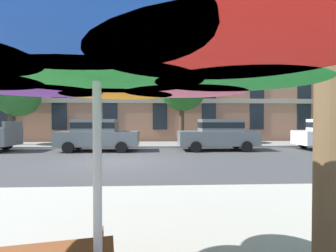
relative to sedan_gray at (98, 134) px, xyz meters
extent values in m
plane|color=#424244|center=(1.68, -3.70, -0.95)|extent=(120.00, 120.00, 0.00)
cube|color=gray|center=(1.68, 3.10, -0.89)|extent=(56.00, 3.60, 0.12)
cube|color=#A87056|center=(1.68, 11.30, 8.65)|extent=(37.70, 12.00, 19.20)
cube|color=#9E937F|center=(1.68, 5.26, 2.25)|extent=(36.95, 0.08, 0.36)
cube|color=#9E937F|center=(1.68, 5.26, 5.45)|extent=(36.95, 0.08, 0.36)
cube|color=#9E937F|center=(1.68, 5.26, 8.65)|extent=(36.95, 0.08, 0.36)
cube|color=black|center=(-7.75, 5.27, 9.05)|extent=(1.10, 0.06, 18.00)
cube|color=black|center=(-3.98, 5.27, 9.05)|extent=(1.10, 0.06, 18.00)
cube|color=black|center=(-0.21, 5.27, 9.05)|extent=(1.10, 0.06, 18.00)
cube|color=black|center=(3.56, 5.27, 9.05)|extent=(1.10, 0.06, 18.00)
cube|color=black|center=(7.33, 5.27, 9.05)|extent=(1.10, 0.06, 18.00)
cube|color=black|center=(11.10, 5.27, 9.05)|extent=(1.10, 0.06, 18.00)
cube|color=black|center=(14.87, 5.27, 9.05)|extent=(1.10, 0.06, 18.00)
cube|color=slate|center=(-4.56, 0.00, 0.53)|extent=(0.16, 1.75, 0.36)
cylinder|color=black|center=(-5.45, 0.95, -0.61)|extent=(0.68, 0.22, 0.68)
cube|color=slate|center=(0.05, 0.00, -0.25)|extent=(4.40, 1.76, 0.80)
cube|color=slate|center=(-0.10, 0.00, 0.49)|extent=(2.30, 1.55, 0.68)
cube|color=black|center=(-0.10, 0.00, 0.49)|extent=(2.32, 1.57, 0.32)
cylinder|color=black|center=(1.42, 0.88, -0.65)|extent=(0.60, 0.22, 0.60)
cylinder|color=black|center=(1.42, -0.88, -0.65)|extent=(0.60, 0.22, 0.60)
cylinder|color=black|center=(-1.31, 0.88, -0.65)|extent=(0.60, 0.22, 0.60)
cylinder|color=black|center=(-1.31, -0.88, -0.65)|extent=(0.60, 0.22, 0.60)
cube|color=slate|center=(6.71, 0.00, -0.25)|extent=(4.40, 1.76, 0.80)
cube|color=slate|center=(6.86, 0.00, 0.49)|extent=(2.30, 1.55, 0.68)
cube|color=black|center=(6.86, 0.00, 0.49)|extent=(2.32, 1.57, 0.32)
cylinder|color=black|center=(5.35, -0.88, -0.65)|extent=(0.60, 0.22, 0.60)
cylinder|color=black|center=(5.35, 0.88, -0.65)|extent=(0.60, 0.22, 0.60)
cylinder|color=black|center=(8.08, -0.88, -0.65)|extent=(0.60, 0.22, 0.60)
cylinder|color=black|center=(8.08, 0.88, -0.65)|extent=(0.60, 0.22, 0.60)
cube|color=silver|center=(13.64, 0.00, -0.25)|extent=(4.40, 1.76, 0.80)
cube|color=silver|center=(13.49, 0.00, 0.49)|extent=(2.30, 1.55, 0.68)
cube|color=black|center=(13.49, 0.00, 0.49)|extent=(2.32, 1.57, 0.32)
cylinder|color=black|center=(12.27, 0.88, -0.65)|extent=(0.60, 0.22, 0.60)
cylinder|color=black|center=(12.27, -0.88, -0.65)|extent=(0.60, 0.22, 0.60)
cylinder|color=brown|center=(-6.20, 2.78, 0.29)|extent=(0.29, 0.29, 2.47)
sphere|color=#2D702D|center=(-5.87, 3.15, 2.44)|extent=(2.87, 2.87, 2.87)
sphere|color=#2D702D|center=(-6.44, 3.03, 2.96)|extent=(3.18, 3.18, 3.18)
sphere|color=#2D702D|center=(-6.26, 2.92, 2.89)|extent=(2.17, 2.17, 2.17)
cylinder|color=#4C3823|center=(5.00, 3.11, 0.33)|extent=(0.35, 0.35, 2.57)
sphere|color=#236023|center=(4.73, 3.42, 3.03)|extent=(2.33, 2.33, 2.33)
sphere|color=#236023|center=(5.20, 3.04, 3.02)|extent=(2.47, 2.47, 2.47)
sphere|color=#236023|center=(5.10, 3.20, 2.98)|extent=(3.19, 3.19, 3.19)
cylinder|color=silver|center=(2.78, -12.70, 0.23)|extent=(0.06, 0.06, 2.37)
cone|color=green|center=(3.75, -12.70, 1.22)|extent=(1.15, 1.15, 0.39)
cone|color=#E5668C|center=(3.46, -12.02, 1.22)|extent=(1.15, 1.15, 0.39)
cone|color=orange|center=(2.78, -11.74, 1.22)|extent=(1.15, 1.15, 0.39)
cone|color=#662D9E|center=(2.10, -12.02, 1.22)|extent=(1.15, 1.15, 0.39)
cone|color=red|center=(3.46, -13.38, 1.22)|extent=(1.15, 1.15, 0.39)
cone|color=green|center=(2.78, -12.70, 1.26)|extent=(1.44, 1.44, 0.47)
camera|label=1|loc=(3.17, -14.47, 0.76)|focal=27.67mm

